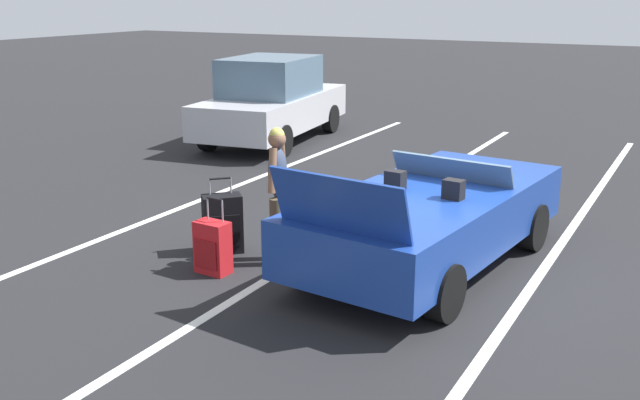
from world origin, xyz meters
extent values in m
plane|color=black|center=(0.00, 0.00, 0.00)|extent=(80.00, 80.00, 0.00)
cube|color=silver|center=(0.00, -1.24, 0.00)|extent=(18.00, 0.12, 0.01)
cube|color=silver|center=(0.00, 1.46, 0.00)|extent=(18.00, 0.12, 0.01)
cube|color=silver|center=(0.00, 4.16, 0.00)|extent=(18.00, 0.12, 0.01)
cube|color=navy|center=(0.00, 0.00, 0.62)|extent=(4.27, 2.20, 0.64)
cube|color=navy|center=(1.43, -0.16, 0.51)|extent=(1.49, 1.81, 0.38)
cube|color=slate|center=(0.51, -0.06, 1.09)|extent=(0.35, 1.56, 0.31)
cube|color=black|center=(-0.16, 0.39, 1.05)|extent=(0.18, 0.24, 0.22)
cube|color=black|center=(-0.24, -0.34, 1.05)|extent=(0.18, 0.24, 0.22)
cube|color=navy|center=(-1.94, 0.22, 1.22)|extent=(0.40, 1.51, 0.62)
cylinder|color=black|center=(1.35, 0.66, 0.30)|extent=(0.62, 0.29, 0.60)
cylinder|color=black|center=(1.17, -0.95, 0.30)|extent=(0.62, 0.29, 0.60)
cylinder|color=black|center=(-1.17, 0.95, 0.30)|extent=(0.62, 0.29, 0.60)
cylinder|color=black|center=(-1.35, -0.66, 0.30)|extent=(0.62, 0.29, 0.60)
cube|color=black|center=(-0.78, 2.44, 0.37)|extent=(0.54, 0.54, 0.74)
cube|color=black|center=(-0.89, 2.34, 0.31)|extent=(0.28, 0.29, 0.41)
cylinder|color=gray|center=(-0.64, 2.40, 0.84)|extent=(0.03, 0.03, 0.20)
cylinder|color=gray|center=(-0.82, 2.59, 0.84)|extent=(0.03, 0.03, 0.20)
cylinder|color=black|center=(-0.73, 2.50, 0.94)|extent=(0.21, 0.21, 0.03)
sphere|color=black|center=(-0.59, 2.40, 0.02)|extent=(0.04, 0.04, 0.04)
sphere|color=black|center=(-0.83, 2.63, 0.02)|extent=(0.04, 0.04, 0.04)
cube|color=red|center=(-1.42, 2.12, 0.31)|extent=(0.27, 0.42, 0.62)
cube|color=maroon|center=(-1.55, 2.13, 0.26)|extent=(0.04, 0.32, 0.34)
cylinder|color=gray|center=(-1.36, 2.01, 0.75)|extent=(0.02, 0.02, 0.26)
cylinder|color=gray|center=(-1.34, 2.23, 0.75)|extent=(0.02, 0.02, 0.26)
cylinder|color=black|center=(-1.35, 2.12, 0.88)|extent=(0.04, 0.22, 0.03)
sphere|color=black|center=(-1.34, 1.98, 0.02)|extent=(0.04, 0.04, 0.04)
sphere|color=black|center=(-1.32, 2.26, 0.02)|extent=(0.04, 0.04, 0.04)
cylinder|color=#4C3F2D|center=(-0.64, 1.67, 0.41)|extent=(0.18, 0.18, 0.82)
cylinder|color=#4C3F2D|center=(-0.84, 1.62, 0.41)|extent=(0.18, 0.18, 0.82)
ellipsoid|color=#2D384C|center=(-0.74, 1.65, 1.12)|extent=(0.37, 0.30, 0.60)
sphere|color=brown|center=(-0.74, 1.65, 1.51)|extent=(0.21, 0.21, 0.21)
sphere|color=tan|center=(-0.74, 1.65, 1.56)|extent=(0.18, 0.18, 0.18)
cylinder|color=brown|center=(-0.54, 1.70, 1.19)|extent=(0.21, 0.14, 0.53)
cylinder|color=brown|center=(-0.94, 1.59, 1.19)|extent=(0.21, 0.14, 0.53)
cube|color=#B2B2B7|center=(5.53, 5.68, 0.67)|extent=(4.70, 2.39, 0.70)
cube|color=slate|center=(5.44, 5.67, 1.42)|extent=(2.30, 1.89, 0.80)
cylinder|color=black|center=(6.80, 6.69, 0.32)|extent=(0.66, 0.30, 0.64)
cylinder|color=black|center=(7.03, 5.05, 0.32)|extent=(0.66, 0.30, 0.64)
cylinder|color=black|center=(4.04, 6.32, 0.32)|extent=(0.66, 0.30, 0.64)
cylinder|color=black|center=(4.26, 4.67, 0.32)|extent=(0.66, 0.30, 0.64)
camera|label=1|loc=(-7.84, -2.81, 3.17)|focal=41.10mm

